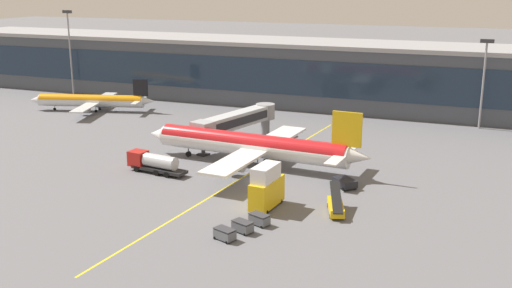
{
  "coord_description": "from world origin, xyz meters",
  "views": [
    {
      "loc": [
        34.37,
        -85.64,
        30.91
      ],
      "look_at": [
        -1.77,
        5.08,
        4.5
      ],
      "focal_mm": 42.63,
      "sensor_mm": 36.0,
      "label": 1
    }
  ],
  "objects": [
    {
      "name": "jet_bridge",
      "position": [
        -11.37,
        19.79,
        4.69
      ],
      "size": [
        8.94,
        22.93,
        6.36
      ],
      "color": "#B2B7BC",
      "rests_on": "ground_plane"
    },
    {
      "name": "terminal_building",
      "position": [
        -7.84,
        62.39,
        8.08
      ],
      "size": [
        217.21,
        21.07,
        16.12
      ],
      "color": "#424751",
      "rests_on": "ground_plane"
    },
    {
      "name": "baggage_cart_1",
      "position": [
        6.35,
        -19.9,
        0.78
      ],
      "size": [
        3.02,
        2.37,
        1.48
      ],
      "color": "#595B60",
      "rests_on": "ground_plane"
    },
    {
      "name": "baggage_cart_2",
      "position": [
        7.46,
        -16.9,
        0.78
      ],
      "size": [
        3.02,
        2.37,
        1.48
      ],
      "color": "#595B60",
      "rests_on": "ground_plane"
    },
    {
      "name": "apron_lead_in_line",
      "position": [
        -2.09,
        2.0,
        0.0
      ],
      "size": [
        7.32,
        79.72,
        0.01
      ],
      "primitive_type": "cube",
      "rotation": [
        0.0,
        0.0,
        -0.09
      ],
      "color": "yellow",
      "rests_on": "ground_plane"
    },
    {
      "name": "apron_light_mast_2",
      "position": [
        -74.53,
        50.43,
        13.53
      ],
      "size": [
        2.8,
        0.5,
        23.1
      ],
      "color": "gray",
      "rests_on": "ground_plane"
    },
    {
      "name": "commuter_jet_far",
      "position": [
        -56.44,
        34.34,
        2.6
      ],
      "size": [
        30.61,
        24.53,
        8.04
      ],
      "color": "silver",
      "rests_on": "ground_plane"
    },
    {
      "name": "main_airliner",
      "position": [
        -3.25,
        7.06,
        3.66
      ],
      "size": [
        41.8,
        33.18,
        10.97
      ],
      "color": "white",
      "rests_on": "ground_plane"
    },
    {
      "name": "baggage_cart_0",
      "position": [
        5.24,
        -22.9,
        0.78
      ],
      "size": [
        3.02,
        2.37,
        1.48
      ],
      "color": "#595B60",
      "rests_on": "ground_plane"
    },
    {
      "name": "catering_lift",
      "position": [
        6.11,
        -10.77,
        3.07
      ],
      "size": [
        3.05,
        6.98,
        6.3
      ],
      "color": "yellow",
      "rests_on": "ground_plane"
    },
    {
      "name": "ground_plane",
      "position": [
        0.0,
        0.0,
        0.0
      ],
      "size": [
        700.0,
        700.0,
        0.0
      ],
      "primitive_type": "plane",
      "color": "slate"
    },
    {
      "name": "pushback_tug",
      "position": [
        14.35,
        1.68,
        0.85
      ],
      "size": [
        4.34,
        4.29,
        1.4
      ],
      "color": "black",
      "rests_on": "ground_plane"
    },
    {
      "name": "apron_light_mast_0",
      "position": [
        31.94,
        50.43,
        11.42
      ],
      "size": [
        2.8,
        0.5,
        19.06
      ],
      "color": "gray",
      "rests_on": "ground_plane"
    },
    {
      "name": "fuel_tanker",
      "position": [
        -17.02,
        -2.56,
        1.75
      ],
      "size": [
        11.04,
        3.96,
        3.25
      ],
      "color": "#232326",
      "rests_on": "ground_plane"
    },
    {
      "name": "belt_loader",
      "position": [
        15.66,
        -9.08,
        0.99
      ],
      "size": [
        3.78,
        6.95,
        3.49
      ],
      "color": "yellow",
      "rests_on": "ground_plane"
    }
  ]
}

